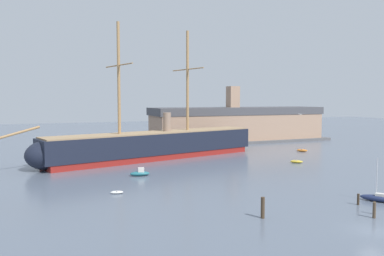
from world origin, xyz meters
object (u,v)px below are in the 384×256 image
at_px(motorboat_alongside_bow, 140,173).
at_px(dinghy_far_right, 302,150).
at_px(dinghy_alongside_stern, 297,162).
at_px(mooring_piling_right_pair, 358,199).
at_px(seagull_in_flight, 301,114).
at_px(mooring_piling_nearest, 263,208).
at_px(mooring_piling_midwater, 374,210).
at_px(tall_ship, 156,145).
at_px(dockside_warehouse_right, 238,125).
at_px(sailboat_foreground_right, 378,198).
at_px(dinghy_mid_left, 117,192).
at_px(mooring_piling_left_pair, 374,208).

distance_m(motorboat_alongside_bow, dinghy_far_right, 48.34).
distance_m(dinghy_alongside_stern, mooring_piling_right_pair, 31.99).
height_order(motorboat_alongside_bow, seagull_in_flight, seagull_in_flight).
height_order(dinghy_far_right, mooring_piling_nearest, mooring_piling_nearest).
height_order(motorboat_alongside_bow, mooring_piling_midwater, mooring_piling_midwater).
distance_m(tall_ship, mooring_piling_right_pair, 47.81).
bearing_deg(seagull_in_flight, dockside_warehouse_right, 67.32).
bearing_deg(sailboat_foreground_right, dinghy_mid_left, 150.36).
height_order(mooring_piling_right_pair, dockside_warehouse_right, dockside_warehouse_right).
distance_m(sailboat_foreground_right, dinghy_mid_left, 34.90).
distance_m(motorboat_alongside_bow, mooring_piling_left_pair, 37.39).
height_order(dinghy_alongside_stern, mooring_piling_nearest, mooring_piling_nearest).
xyz_separation_m(tall_ship, dinghy_alongside_stern, (25.22, -17.15, -2.82)).
height_order(tall_ship, mooring_piling_nearest, tall_ship).
relative_size(mooring_piling_left_pair, mooring_piling_midwater, 0.84).
height_order(mooring_piling_nearest, seagull_in_flight, seagull_in_flight).
relative_size(sailboat_foreground_right, mooring_piling_right_pair, 4.01).
relative_size(motorboat_alongside_bow, mooring_piling_left_pair, 2.43).
bearing_deg(dinghy_alongside_stern, motorboat_alongside_bow, -179.10).
bearing_deg(dinghy_far_right, mooring_piling_nearest, -132.96).
bearing_deg(seagull_in_flight, dinghy_mid_left, 154.20).
bearing_deg(dockside_warehouse_right, dinghy_mid_left, -133.39).
xyz_separation_m(dinghy_mid_left, dockside_warehouse_right, (49.04, 51.89, 5.17)).
bearing_deg(dinghy_far_right, sailboat_foreground_right, -117.47).
xyz_separation_m(mooring_piling_nearest, mooring_piling_right_pair, (14.06, -0.06, -0.48)).
relative_size(tall_ship, sailboat_foreground_right, 10.48).
height_order(mooring_piling_nearest, mooring_piling_left_pair, mooring_piling_nearest).
relative_size(dinghy_alongside_stern, dinghy_far_right, 0.94).
distance_m(mooring_piling_right_pair, seagull_in_flight, 12.95).
bearing_deg(seagull_in_flight, dinghy_far_right, 50.74).
distance_m(tall_ship, mooring_piling_nearest, 46.26).
bearing_deg(sailboat_foreground_right, mooring_piling_midwater, -141.47).
xyz_separation_m(mooring_piling_midwater, dockside_warehouse_right, (24.92, 74.10, 4.50)).
bearing_deg(dinghy_mid_left, dockside_warehouse_right, 46.61).
distance_m(sailboat_foreground_right, dockside_warehouse_right, 71.80).
distance_m(tall_ship, seagull_in_flight, 41.36).
bearing_deg(motorboat_alongside_bow, mooring_piling_nearest, -77.55).
relative_size(motorboat_alongside_bow, dinghy_far_right, 1.26).
distance_m(sailboat_foreground_right, mooring_piling_midwater, 7.96).
bearing_deg(tall_ship, dockside_warehouse_right, 34.02).
bearing_deg(seagull_in_flight, mooring_piling_right_pair, -58.63).
distance_m(dinghy_mid_left, mooring_piling_left_pair, 32.99).
height_order(dinghy_mid_left, dinghy_alongside_stern, dinghy_alongside_stern).
relative_size(mooring_piling_midwater, seagull_in_flight, 1.45).
xyz_separation_m(tall_ship, dinghy_mid_left, (-14.79, -28.77, -2.91)).
bearing_deg(dinghy_mid_left, seagull_in_flight, -25.80).
relative_size(dinghy_alongside_stern, seagull_in_flight, 2.20).
relative_size(mooring_piling_right_pair, dockside_warehouse_right, 0.02).
bearing_deg(mooring_piling_left_pair, dinghy_far_right, 59.71).
bearing_deg(mooring_piling_nearest, tall_ship, 87.34).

